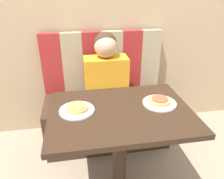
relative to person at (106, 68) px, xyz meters
The scene contains 9 objects.
wall_back 0.61m from the person, 90.00° to the left, with size 7.00×0.05×2.60m.
booth_seat 0.54m from the person, 90.00° to the right, with size 1.16×0.53×0.47m.
booth_backrest 0.22m from the person, 90.00° to the left, with size 1.16×0.07×0.59m.
dining_table 0.66m from the person, 90.00° to the right, with size 0.91×0.66×0.73m.
person is the anchor object (origin of this frame).
plate_left 0.67m from the person, 114.28° to the right, with size 0.22×0.22×0.01m.
plate_right 0.67m from the person, 65.72° to the right, with size 0.22×0.22×0.01m.
pizza_left 0.67m from the person, 114.28° to the right, with size 0.14×0.14×0.03m.
pizza_right 0.67m from the person, 65.72° to the right, with size 0.14×0.14×0.03m.
Camera 1 is at (-0.25, -1.17, 1.46)m, focal length 35.00 mm.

